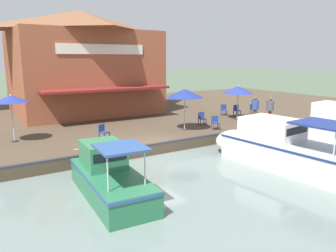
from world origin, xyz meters
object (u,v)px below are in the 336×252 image
(cafe_chair_beside_entrance, at_px, (202,118))
(patio_umbrella_far_corner, at_px, (238,90))
(person_mid_patio, at_px, (270,107))
(person_at_quay_edge, at_px, (255,106))
(patio_umbrella_back_row, at_px, (185,93))
(cafe_chair_facing_river, at_px, (103,131))
(tree_upstream_bank, at_px, (123,57))
(motorboat_distant_upstream, at_px, (277,148))
(cafe_chair_far_corner_seat, at_px, (224,109))
(motorboat_fourth_along, at_px, (106,174))
(patio_umbrella_mid_patio_right, at_px, (11,99))
(waterfront_restaurant, at_px, (82,61))
(cafe_chair_back_row_seat, at_px, (237,110))
(cafe_chair_under_first_umbrella, at_px, (253,109))
(cafe_chair_mid_patio, at_px, (215,122))

(cafe_chair_beside_entrance, bearing_deg, patio_umbrella_far_corner, 93.44)
(person_mid_patio, bearing_deg, person_at_quay_edge, -165.01)
(patio_umbrella_back_row, distance_m, cafe_chair_facing_river, 5.58)
(person_at_quay_edge, distance_m, tree_upstream_bank, 14.39)
(patio_umbrella_far_corner, distance_m, motorboat_distant_upstream, 9.14)
(cafe_chair_facing_river, relative_size, cafe_chair_far_corner_seat, 1.00)
(cafe_chair_beside_entrance, bearing_deg, person_mid_patio, 66.23)
(motorboat_fourth_along, bearing_deg, patio_umbrella_mid_patio_right, -164.69)
(person_at_quay_edge, bearing_deg, cafe_chair_far_corner_seat, -173.45)
(waterfront_restaurant, bearing_deg, patio_umbrella_mid_patio_right, -37.87)
(patio_umbrella_back_row, distance_m, person_mid_patio, 6.60)
(motorboat_distant_upstream, height_order, motorboat_fourth_along, motorboat_distant_upstream)
(cafe_chair_back_row_seat, distance_m, person_mid_patio, 3.33)
(cafe_chair_facing_river, bearing_deg, motorboat_distant_upstream, 40.41)
(cafe_chair_under_first_umbrella, xyz_separation_m, person_at_quay_edge, (1.92, -1.79, 0.61))
(patio_umbrella_far_corner, height_order, cafe_chair_under_first_umbrella, patio_umbrella_far_corner)
(person_at_quay_edge, bearing_deg, cafe_chair_facing_river, -92.16)
(cafe_chair_far_corner_seat, bearing_deg, cafe_chair_under_first_umbrella, 64.20)
(cafe_chair_facing_river, distance_m, cafe_chair_beside_entrance, 7.22)
(motorboat_fourth_along, height_order, tree_upstream_bank, tree_upstream_bank)
(cafe_chair_back_row_seat, height_order, cafe_chair_under_first_umbrella, same)
(cafe_chair_mid_patio, relative_size, person_mid_patio, 0.47)
(waterfront_restaurant, bearing_deg, patio_umbrella_back_row, 15.16)
(tree_upstream_bank, bearing_deg, person_at_quay_edge, 17.65)
(cafe_chair_mid_patio, bearing_deg, tree_upstream_bank, 179.53)
(cafe_chair_under_first_umbrella, distance_m, cafe_chair_beside_entrance, 6.03)
(patio_umbrella_back_row, bearing_deg, motorboat_fourth_along, -53.71)
(waterfront_restaurant, height_order, cafe_chair_mid_patio, waterfront_restaurant)
(patio_umbrella_back_row, xyz_separation_m, patio_umbrella_far_corner, (-0.94, 5.38, -0.13))
(patio_umbrella_far_corner, height_order, cafe_chair_facing_river, patio_umbrella_far_corner)
(cafe_chair_mid_patio, height_order, motorboat_fourth_along, motorboat_fourth_along)
(patio_umbrella_mid_patio_right, distance_m, cafe_chair_facing_river, 5.10)
(patio_umbrella_far_corner, distance_m, cafe_chair_beside_entrance, 3.85)
(waterfront_restaurant, xyz_separation_m, tree_upstream_bank, (-2.32, 4.79, 0.34))
(patio_umbrella_back_row, relative_size, person_mid_patio, 1.47)
(cafe_chair_mid_patio, height_order, motorboat_distant_upstream, motorboat_distant_upstream)
(patio_umbrella_far_corner, distance_m, cafe_chair_mid_patio, 4.44)
(cafe_chair_back_row_seat, distance_m, motorboat_distant_upstream, 10.42)
(cafe_chair_beside_entrance, xyz_separation_m, motorboat_distant_upstream, (7.39, -1.28, -0.17))
(patio_umbrella_back_row, xyz_separation_m, person_mid_patio, (1.22, 6.37, -1.18))
(patio_umbrella_far_corner, xyz_separation_m, cafe_chair_facing_river, (0.64, -10.64, -1.71))
(cafe_chair_far_corner_seat, relative_size, motorboat_distant_upstream, 0.11)
(motorboat_fourth_along, bearing_deg, cafe_chair_far_corner_seat, 122.11)
(cafe_chair_mid_patio, bearing_deg, waterfront_restaurant, -158.40)
(cafe_chair_mid_patio, xyz_separation_m, cafe_chair_facing_river, (-1.23, -6.99, 0.00))
(cafe_chair_facing_river, height_order, person_at_quay_edge, person_at_quay_edge)
(patio_umbrella_far_corner, relative_size, patio_umbrella_mid_patio_right, 0.97)
(person_at_quay_edge, bearing_deg, tree_upstream_bank, -162.35)
(waterfront_restaurant, distance_m, motorboat_fourth_along, 17.34)
(cafe_chair_mid_patio, relative_size, cafe_chair_back_row_seat, 1.00)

